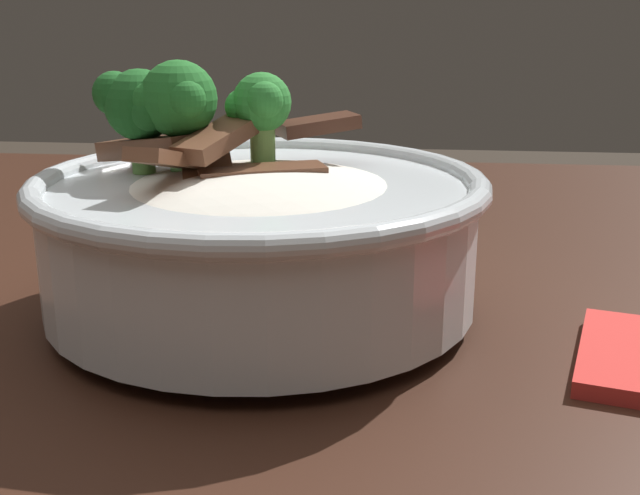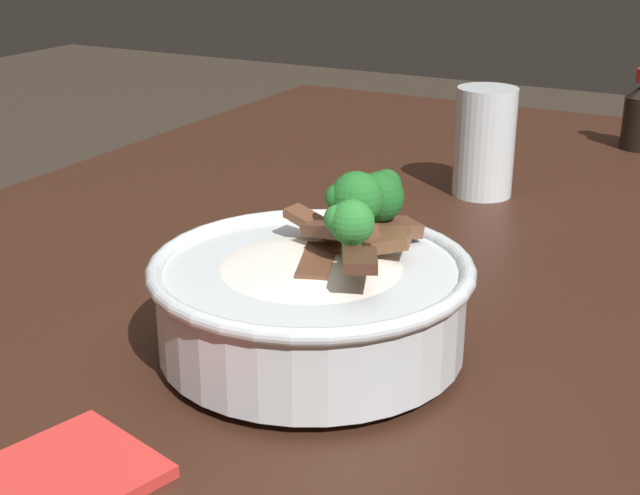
# 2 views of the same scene
# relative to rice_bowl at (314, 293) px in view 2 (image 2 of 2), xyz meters

# --- Properties ---
(dining_table) EXTENTS (1.59, 0.97, 0.78)m
(dining_table) POSITION_rel_rice_bowl_xyz_m (0.13, 0.04, -0.15)
(dining_table) COLOR #381E14
(dining_table) RESTS_ON ground
(rice_bowl) EXTENTS (0.24, 0.24, 0.13)m
(rice_bowl) POSITION_rel_rice_bowl_xyz_m (0.00, 0.00, 0.00)
(rice_bowl) COLOR silver
(rice_bowl) RESTS_ON dining_table
(drinking_glass) EXTENTS (0.07, 0.07, 0.12)m
(drinking_glass) POSITION_rel_rice_bowl_xyz_m (0.44, 0.02, 0.00)
(drinking_glass) COLOR white
(drinking_glass) RESTS_ON dining_table
(folded_napkin) EXTENTS (0.15, 0.12, 0.01)m
(folded_napkin) POSITION_rel_rice_bowl_xyz_m (-0.23, 0.06, -0.05)
(folded_napkin) COLOR red
(folded_napkin) RESTS_ON dining_table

